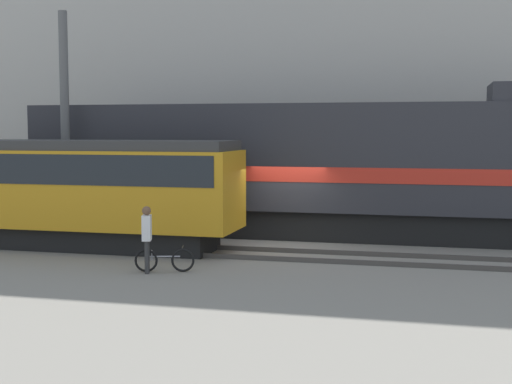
% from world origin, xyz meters
% --- Properties ---
extents(ground_plane, '(120.00, 120.00, 0.00)m').
position_xyz_m(ground_plane, '(0.00, 0.00, 0.00)').
color(ground_plane, gray).
extents(track_near, '(60.00, 1.51, 0.14)m').
position_xyz_m(track_near, '(0.00, -1.91, 0.07)').
color(track_near, '#47423D').
rests_on(track_near, ground).
extents(track_far, '(60.00, 1.51, 0.14)m').
position_xyz_m(track_far, '(0.00, 2.26, 0.07)').
color(track_far, '#47423D').
rests_on(track_far, ground).
extents(building_backdrop, '(46.57, 6.00, 14.42)m').
position_xyz_m(building_backdrop, '(0.00, 9.57, 7.21)').
color(building_backdrop, '#B7B2A8').
rests_on(building_backdrop, ground).
extents(freight_locomotive, '(18.89, 3.04, 5.18)m').
position_xyz_m(freight_locomotive, '(0.03, 2.26, 2.41)').
color(freight_locomotive, black).
rests_on(freight_locomotive, ground).
extents(streetcar, '(12.78, 2.54, 3.39)m').
position_xyz_m(streetcar, '(-7.44, -1.91, 1.94)').
color(streetcar, black).
rests_on(streetcar, ground).
extents(bicycle, '(1.53, 0.58, 0.67)m').
position_xyz_m(bicycle, '(-2.14, -4.85, 0.31)').
color(bicycle, black).
rests_on(bicycle, ground).
extents(person, '(0.31, 0.41, 1.75)m').
position_xyz_m(person, '(-2.52, -5.11, 1.07)').
color(person, '#333333').
rests_on(person, ground).
extents(utility_pole_left, '(0.30, 0.30, 7.75)m').
position_xyz_m(utility_pole_left, '(-7.74, 0.17, 3.87)').
color(utility_pole_left, '#595959').
rests_on(utility_pole_left, ground).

